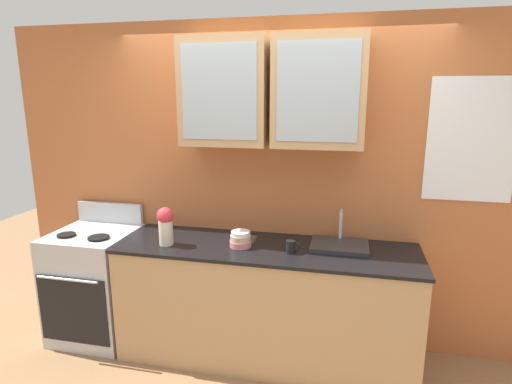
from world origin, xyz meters
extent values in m
plane|color=#936B47|center=(0.00, 0.00, 0.00)|extent=(10.00, 10.00, 0.00)
cube|color=#B76638|center=(0.00, 0.38, 1.30)|extent=(4.53, 0.10, 2.60)
cube|color=tan|center=(-0.35, 0.17, 2.05)|extent=(0.65, 0.34, 0.78)
cube|color=#9EADB7|center=(-0.35, -0.01, 2.05)|extent=(0.55, 0.01, 0.67)
cube|color=tan|center=(0.35, 0.17, 2.05)|extent=(0.65, 0.34, 0.78)
cube|color=#9EADB7|center=(0.35, -0.01, 2.05)|extent=(0.55, 0.01, 0.67)
cube|color=white|center=(1.42, 0.33, 1.72)|extent=(0.60, 0.01, 0.88)
cube|color=tan|center=(0.00, 0.00, 0.45)|extent=(2.24, 0.65, 0.89)
cube|color=black|center=(0.00, 0.00, 0.91)|extent=(2.26, 0.67, 0.03)
cube|color=silver|center=(-1.47, 0.00, 0.46)|extent=(0.64, 0.63, 0.92)
cube|color=black|center=(-1.47, -0.32, 0.39)|extent=(0.59, 0.01, 0.55)
cylinder|color=silver|center=(-1.47, -0.35, 0.66)|extent=(0.52, 0.02, 0.02)
cube|color=silver|center=(-1.47, 0.30, 1.01)|extent=(0.61, 0.04, 0.18)
cylinder|color=black|center=(-1.62, -0.12, 0.93)|extent=(0.14, 0.14, 0.02)
cylinder|color=black|center=(-1.33, -0.12, 0.93)|extent=(0.16, 0.16, 0.02)
cube|color=#2D2D30|center=(0.54, 0.10, 0.94)|extent=(0.42, 0.32, 0.03)
cylinder|color=silver|center=(0.54, 0.23, 1.06)|extent=(0.02, 0.02, 0.22)
cylinder|color=silver|center=(0.54, 0.17, 1.17)|extent=(0.02, 0.12, 0.02)
cylinder|color=#D87F84|center=(-0.19, -0.03, 0.94)|extent=(0.16, 0.16, 0.04)
cylinder|color=#E0AD7F|center=(-0.19, -0.03, 0.98)|extent=(0.15, 0.15, 0.05)
cylinder|color=white|center=(-0.19, -0.03, 1.02)|extent=(0.14, 0.14, 0.04)
cylinder|color=beige|center=(-0.75, -0.12, 1.01)|extent=(0.11, 0.11, 0.19)
sphere|color=#D8333F|center=(-0.75, -0.12, 1.15)|extent=(0.12, 0.12, 0.12)
cylinder|color=black|center=(0.20, -0.09, 0.97)|extent=(0.07, 0.07, 0.09)
torus|color=black|center=(0.24, -0.09, 0.97)|extent=(0.06, 0.01, 0.06)
camera|label=1|loc=(0.57, -2.88, 2.03)|focal=29.13mm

